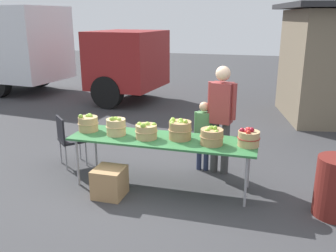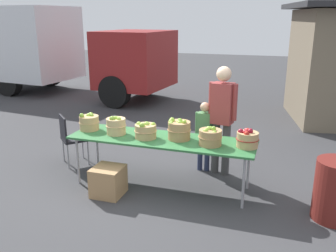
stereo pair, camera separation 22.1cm
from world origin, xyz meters
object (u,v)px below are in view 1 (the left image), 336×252
at_px(apple_basket_green_1, 116,126).
at_px(vendor_adult, 221,112).
at_px(child_customer, 203,131).
at_px(apple_basket_green_4, 212,136).
at_px(apple_basket_red_0, 248,138).
at_px(apple_basket_green_3, 180,130).
at_px(market_table, 162,141).
at_px(apple_basket_green_2, 146,131).
at_px(folding_chair, 68,137).
at_px(produce_crate, 110,182).
at_px(box_truck, 28,47).
at_px(apple_basket_green_0, 88,123).

height_order(apple_basket_green_1, vendor_adult, vendor_adult).
bearing_deg(child_customer, apple_basket_green_1, 33.07).
relative_size(apple_basket_green_4, apple_basket_red_0, 1.07).
xyz_separation_m(apple_basket_green_3, vendor_adult, (0.50, 0.68, 0.13)).
bearing_deg(vendor_adult, apple_basket_red_0, 133.19).
height_order(market_table, apple_basket_green_2, apple_basket_green_2).
bearing_deg(apple_basket_green_3, folding_chair, 171.92).
distance_m(apple_basket_green_4, folding_chair, 2.53).
relative_size(apple_basket_green_1, apple_basket_green_2, 0.93).
relative_size(apple_basket_red_0, vendor_adult, 0.18).
bearing_deg(vendor_adult, produce_crate, 51.65).
height_order(apple_basket_green_3, apple_basket_red_0, apple_basket_green_3).
distance_m(apple_basket_green_1, apple_basket_green_2, 0.49).
bearing_deg(produce_crate, apple_basket_red_0, 15.81).
distance_m(apple_basket_green_2, produce_crate, 0.89).
xyz_separation_m(apple_basket_green_2, box_truck, (-5.94, 5.57, 0.63)).
bearing_deg(apple_basket_green_0, folding_chair, 152.87).
height_order(apple_basket_green_2, vendor_adult, vendor_adult).
bearing_deg(apple_basket_green_1, market_table, 1.67).
xyz_separation_m(apple_basket_green_4, vendor_adult, (0.02, 0.78, 0.15)).
xyz_separation_m(apple_basket_green_1, folding_chair, (-1.04, 0.35, -0.37)).
distance_m(apple_basket_green_4, apple_basket_red_0, 0.49).
xyz_separation_m(apple_basket_red_0, produce_crate, (-1.84, -0.52, -0.66)).
bearing_deg(apple_basket_green_3, produce_crate, -147.82).
height_order(apple_basket_green_3, vendor_adult, vendor_adult).
distance_m(folding_chair, produce_crate, 1.43).
xyz_separation_m(apple_basket_green_2, folding_chair, (-1.53, 0.38, -0.35)).
height_order(market_table, apple_basket_red_0, apple_basket_red_0).
xyz_separation_m(apple_basket_green_4, box_truck, (-6.89, 5.57, 0.62)).
xyz_separation_m(child_customer, folding_chair, (-2.21, -0.43, -0.17)).
height_order(apple_basket_green_2, folding_chair, apple_basket_green_2).
bearing_deg(apple_basket_green_4, box_truck, 141.04).
bearing_deg(apple_basket_green_2, apple_basket_green_4, -0.17).
bearing_deg(produce_crate, child_customer, 49.22).
distance_m(apple_basket_green_0, apple_basket_green_3, 1.45).
xyz_separation_m(apple_basket_green_3, apple_basket_green_4, (0.48, -0.10, -0.02)).
relative_size(vendor_adult, folding_chair, 2.01).
relative_size(apple_basket_green_4, produce_crate, 0.79).
bearing_deg(market_table, box_truck, 138.20).
relative_size(apple_basket_green_2, vendor_adult, 0.19).
bearing_deg(market_table, produce_crate, -141.17).
bearing_deg(folding_chair, child_customer, -125.15).
xyz_separation_m(apple_basket_green_2, produce_crate, (-0.40, -0.45, -0.66)).
height_order(market_table, apple_basket_green_1, apple_basket_green_1).
relative_size(apple_basket_green_2, apple_basket_green_3, 0.97).
height_order(vendor_adult, box_truck, box_truck).
bearing_deg(folding_chair, box_truck, -5.69).
xyz_separation_m(market_table, folding_chair, (-1.75, 0.33, -0.21)).
xyz_separation_m(apple_basket_green_0, apple_basket_green_4, (1.92, -0.11, -0.00)).
relative_size(child_customer, produce_crate, 2.77).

